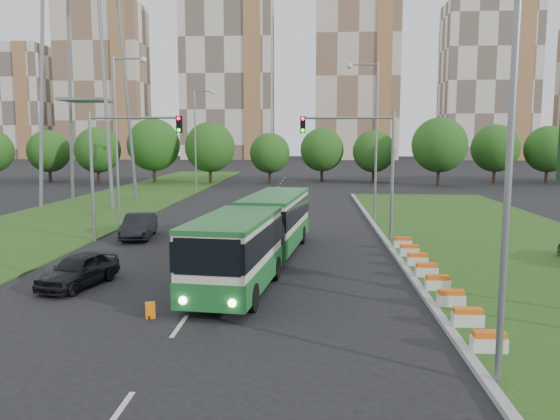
# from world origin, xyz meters

# --- Properties ---
(ground) EXTENTS (360.00, 360.00, 0.00)m
(ground) POSITION_xyz_m (0.00, 0.00, 0.00)
(ground) COLOR black
(ground) RESTS_ON ground
(grass_median) EXTENTS (14.00, 60.00, 0.15)m
(grass_median) POSITION_xyz_m (13.00, 8.00, 0.07)
(grass_median) COLOR #234D16
(grass_median) RESTS_ON ground
(median_kerb) EXTENTS (0.30, 60.00, 0.18)m
(median_kerb) POSITION_xyz_m (6.05, 8.00, 0.09)
(median_kerb) COLOR #979797
(median_kerb) RESTS_ON ground
(left_verge) EXTENTS (12.00, 110.00, 0.10)m
(left_verge) POSITION_xyz_m (-18.00, 25.00, 0.05)
(left_verge) COLOR #234D16
(left_verge) RESTS_ON ground
(lane_markings) EXTENTS (0.20, 100.00, 0.01)m
(lane_markings) POSITION_xyz_m (-3.00, 20.00, 0.00)
(lane_markings) COLOR beige
(lane_markings) RESTS_ON ground
(flower_planters) EXTENTS (1.10, 15.90, 0.60)m
(flower_planters) POSITION_xyz_m (6.70, -0.30, 0.45)
(flower_planters) COLOR silver
(flower_planters) RESTS_ON grass_median
(traffic_mast_median) EXTENTS (5.76, 0.32, 8.00)m
(traffic_mast_median) POSITION_xyz_m (4.78, 10.00, 5.35)
(traffic_mast_median) COLOR gray
(traffic_mast_median) RESTS_ON ground
(traffic_mast_left) EXTENTS (5.76, 0.32, 8.00)m
(traffic_mast_left) POSITION_xyz_m (-10.38, 9.00, 5.35)
(traffic_mast_left) COLOR gray
(traffic_mast_left) RESTS_ON ground
(street_lamps) EXTENTS (36.00, 60.00, 12.00)m
(street_lamps) POSITION_xyz_m (-3.00, 10.00, 6.00)
(street_lamps) COLOR gray
(street_lamps) RESTS_ON ground
(tree_line) EXTENTS (120.00, 8.00, 9.00)m
(tree_line) POSITION_xyz_m (10.00, 55.00, 4.50)
(tree_line) COLOR #1A4712
(tree_line) RESTS_ON ground
(apartment_tower_west) EXTENTS (26.00, 15.00, 48.00)m
(apartment_tower_west) POSITION_xyz_m (-65.00, 150.00, 24.00)
(apartment_tower_west) COLOR beige
(apartment_tower_west) RESTS_ON ground
(apartment_tower_cwest) EXTENTS (28.00, 15.00, 52.00)m
(apartment_tower_cwest) POSITION_xyz_m (-25.00, 150.00, 26.00)
(apartment_tower_cwest) COLOR beige
(apartment_tower_cwest) RESTS_ON ground
(apartment_tower_ceast) EXTENTS (25.00, 15.00, 50.00)m
(apartment_tower_ceast) POSITION_xyz_m (15.00, 150.00, 25.00)
(apartment_tower_ceast) COLOR beige
(apartment_tower_ceast) RESTS_ON ground
(apartment_tower_east) EXTENTS (27.00, 15.00, 47.00)m
(apartment_tower_east) POSITION_xyz_m (55.00, 150.00, 23.50)
(apartment_tower_east) COLOR beige
(apartment_tower_east) RESTS_ON ground
(midrise_west) EXTENTS (22.00, 14.00, 36.00)m
(midrise_west) POSITION_xyz_m (-95.00, 150.00, 18.00)
(midrise_west) COLOR beige
(midrise_west) RESTS_ON ground
(articulated_bus) EXTENTS (2.67, 17.12, 2.82)m
(articulated_bus) POSITION_xyz_m (-1.15, 2.81, 1.73)
(articulated_bus) COLOR beige
(articulated_bus) RESTS_ON ground
(car_left_near) EXTENTS (2.65, 4.53, 1.45)m
(car_left_near) POSITION_xyz_m (-8.56, -1.24, 0.72)
(car_left_near) COLOR black
(car_left_near) RESTS_ON ground
(car_left_far) EXTENTS (2.21, 4.92, 1.57)m
(car_left_far) POSITION_xyz_m (-9.62, 10.39, 0.78)
(car_left_far) COLOR black
(car_left_far) RESTS_ON ground
(pedestrian) EXTENTS (0.61, 0.72, 1.67)m
(pedestrian) POSITION_xyz_m (-2.76, -3.35, 0.83)
(pedestrian) COLOR gray
(pedestrian) RESTS_ON ground
(shopping_trolley) EXTENTS (0.33, 0.35, 0.57)m
(shopping_trolley) POSITION_xyz_m (-4.24, -5.22, 0.28)
(shopping_trolley) COLOR orange
(shopping_trolley) RESTS_ON ground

